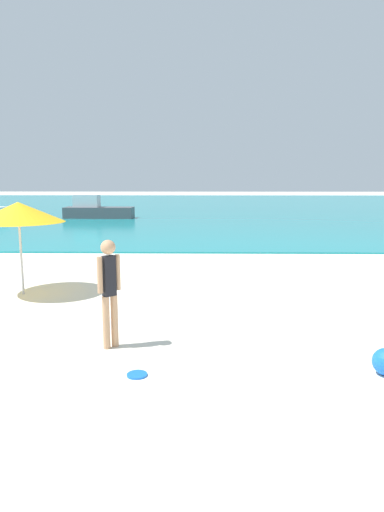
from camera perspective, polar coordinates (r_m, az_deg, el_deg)
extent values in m
cube|color=teal|center=(45.33, 1.53, 6.53)|extent=(160.00, 60.00, 0.06)
cylinder|color=tan|center=(6.89, -10.95, -8.39)|extent=(0.11, 0.11, 0.81)
cylinder|color=tan|center=(6.95, -9.91, -8.18)|extent=(0.11, 0.11, 0.81)
cube|color=black|center=(6.74, -10.61, -2.52)|extent=(0.22, 0.21, 0.61)
sphere|color=tan|center=(6.66, -10.73, 1.11)|extent=(0.22, 0.22, 0.22)
cylinder|color=tan|center=(6.66, -11.74, -2.40)|extent=(0.08, 0.08, 0.54)
cylinder|color=tan|center=(6.80, -9.52, -2.07)|extent=(0.08, 0.08, 0.54)
cylinder|color=blue|center=(6.06, -7.07, -14.88)|extent=(0.27, 0.27, 0.03)
cube|color=#4C4C51|center=(30.16, -11.82, 5.48)|extent=(4.51, 1.53, 0.72)
cube|color=silver|center=(30.32, -13.36, 6.89)|extent=(1.63, 1.04, 0.81)
cylinder|color=#B7B7BC|center=(10.56, -21.11, 0.84)|extent=(0.05, 0.05, 2.04)
cone|color=yellow|center=(10.48, -21.39, 5.26)|extent=(1.98, 1.98, 0.45)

